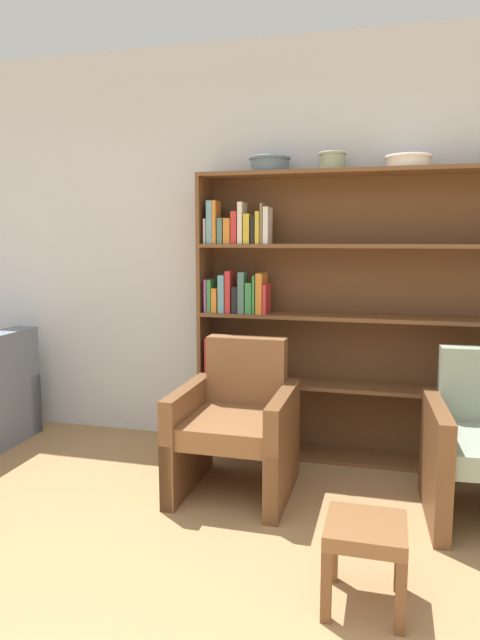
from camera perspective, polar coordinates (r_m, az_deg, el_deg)
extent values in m
cube|color=silver|center=(3.94, 4.03, 7.11)|extent=(12.00, 0.06, 2.75)
cube|color=brown|center=(3.91, -3.50, 0.61)|extent=(0.03, 0.30, 1.87)
cube|color=brown|center=(3.71, 12.89, 14.26)|extent=(2.13, 0.30, 0.02)
cube|color=brown|center=(3.96, 12.03, -13.27)|extent=(2.13, 0.30, 0.03)
cube|color=brown|center=(3.87, 12.54, 0.34)|extent=(2.13, 0.01, 1.87)
cube|color=black|center=(4.06, -2.88, -11.11)|extent=(0.03, 0.20, 0.16)
cube|color=orange|center=(4.01, -2.41, -10.64)|extent=(0.03, 0.15, 0.25)
cube|color=#7F6B4C|center=(4.03, -1.84, -11.05)|extent=(0.03, 0.19, 0.19)
cube|color=#388C47|center=(3.98, -1.47, -10.64)|extent=(0.03, 0.13, 0.27)
cube|color=gold|center=(3.99, -0.93, -11.35)|extent=(0.03, 0.14, 0.17)
cube|color=red|center=(3.99, -0.39, -11.20)|extent=(0.04, 0.15, 0.20)
cube|color=red|center=(4.00, 0.30, -11.31)|extent=(0.04, 0.19, 0.18)
cube|color=orange|center=(3.94, 0.64, -10.89)|extent=(0.02, 0.12, 0.27)
cube|color=#388C47|center=(3.95, 1.25, -11.17)|extent=(0.04, 0.15, 0.22)
cube|color=red|center=(3.94, 1.89, -11.06)|extent=(0.04, 0.15, 0.25)
cube|color=#669EB2|center=(3.94, 2.39, -10.84)|extent=(0.02, 0.16, 0.28)
cube|color=black|center=(3.92, 2.67, -11.22)|extent=(0.02, 0.13, 0.24)
cube|color=#B2A899|center=(3.95, 3.16, -11.52)|extent=(0.02, 0.18, 0.18)
cube|color=red|center=(3.92, 3.61, -11.40)|extent=(0.04, 0.14, 0.22)
cube|color=brown|center=(3.81, 12.24, -6.54)|extent=(2.13, 0.30, 0.03)
cube|color=red|center=(3.92, -3.05, -3.66)|extent=(0.02, 0.20, 0.28)
cube|color=#B2A899|center=(3.91, -2.54, -3.88)|extent=(0.04, 0.19, 0.25)
cube|color=#994C99|center=(3.89, -1.97, -4.02)|extent=(0.04, 0.17, 0.25)
cube|color=#669EB2|center=(3.87, -1.52, -3.94)|extent=(0.02, 0.15, 0.26)
cube|color=black|center=(3.85, -1.01, -4.20)|extent=(0.04, 0.13, 0.24)
cube|color=#334CB2|center=(3.87, -0.29, -4.36)|extent=(0.03, 0.18, 0.21)
cube|color=black|center=(3.85, 0.09, -4.10)|extent=(0.02, 0.17, 0.25)
cube|color=black|center=(3.83, 0.62, -4.30)|extent=(0.04, 0.15, 0.23)
cube|color=gold|center=(3.83, 1.26, -4.77)|extent=(0.03, 0.15, 0.17)
cube|color=orange|center=(3.80, 1.84, -4.36)|extent=(0.04, 0.12, 0.24)
cube|color=brown|center=(3.72, 12.45, 0.24)|extent=(2.13, 0.30, 0.02)
cube|color=#994C99|center=(3.83, -3.23, 2.48)|extent=(0.02, 0.14, 0.22)
cube|color=#388C47|center=(3.84, -2.76, 2.48)|extent=(0.03, 0.18, 0.22)
cube|color=orange|center=(3.81, -2.38, 2.02)|extent=(0.04, 0.13, 0.16)
cube|color=#669EB2|center=(3.81, -1.58, 2.68)|extent=(0.04, 0.18, 0.25)
cube|color=red|center=(3.78, -1.03, 2.84)|extent=(0.04, 0.13, 0.28)
cube|color=black|center=(3.77, -0.36, 2.06)|extent=(0.04, 0.12, 0.18)
cube|color=#4C756B|center=(3.75, 0.29, 2.77)|extent=(0.04, 0.12, 0.27)
cube|color=#388C47|center=(3.76, 1.08, 2.25)|extent=(0.04, 0.16, 0.20)
cube|color=#388C47|center=(3.77, 1.66, 2.61)|extent=(0.02, 0.20, 0.25)
cube|color=orange|center=(3.76, 2.18, 2.73)|extent=(0.04, 0.20, 0.26)
cube|color=red|center=(3.75, 2.70, 2.16)|extent=(0.02, 0.18, 0.19)
cube|color=brown|center=(3.69, 12.67, 7.24)|extent=(2.13, 0.30, 0.02)
cube|color=#B2A899|center=(3.81, -3.30, 8.84)|extent=(0.02, 0.13, 0.16)
cube|color=#669EB2|center=(3.81, -2.76, 9.71)|extent=(0.04, 0.17, 0.28)
cube|color=orange|center=(3.78, -2.37, 9.73)|extent=(0.02, 0.12, 0.28)
cube|color=#4C756B|center=(3.80, -1.71, 8.89)|extent=(0.03, 0.17, 0.16)
cube|color=orange|center=(3.77, -1.10, 8.88)|extent=(0.04, 0.14, 0.16)
cube|color=red|center=(3.78, -0.30, 9.21)|extent=(0.04, 0.19, 0.21)
cube|color=white|center=(3.75, 0.24, 9.66)|extent=(0.03, 0.15, 0.26)
cube|color=gold|center=(3.74, 0.87, 9.09)|extent=(0.04, 0.15, 0.19)
cube|color=black|center=(3.75, 1.54, 8.97)|extent=(0.02, 0.18, 0.17)
cube|color=gold|center=(3.72, 1.93, 9.21)|extent=(0.03, 0.14, 0.20)
cube|color=#7F6B4C|center=(3.74, 2.42, 9.58)|extent=(0.02, 0.20, 0.26)
cube|color=white|center=(3.71, 2.78, 9.42)|extent=(0.03, 0.15, 0.23)
cylinder|color=slate|center=(3.79, 2.99, 15.21)|extent=(0.25, 0.25, 0.09)
torus|color=slate|center=(3.80, 3.00, 15.83)|extent=(0.27, 0.27, 0.02)
cylinder|color=gray|center=(3.73, 9.22, 15.35)|extent=(0.16, 0.16, 0.11)
torus|color=gray|center=(3.74, 9.24, 16.09)|extent=(0.18, 0.18, 0.02)
cylinder|color=silver|center=(3.71, 16.47, 14.88)|extent=(0.26, 0.26, 0.07)
torus|color=silver|center=(3.72, 16.48, 15.34)|extent=(0.28, 0.28, 0.02)
cube|color=brown|center=(3.02, 3.26, -16.57)|extent=(0.07, 0.07, 0.36)
cube|color=brown|center=(3.17, -7.25, -15.36)|extent=(0.07, 0.07, 0.36)
cube|color=brown|center=(3.57, 5.31, -12.57)|extent=(0.07, 0.07, 0.36)
cube|color=brown|center=(3.70, -3.61, -11.79)|extent=(0.07, 0.07, 0.36)
cube|color=brown|center=(3.28, -0.56, -10.52)|extent=(0.48, 0.64, 0.12)
cube|color=brown|center=(3.47, 0.68, -5.24)|extent=(0.48, 0.12, 0.43)
cube|color=brown|center=(3.25, 4.31, -12.44)|extent=(0.08, 0.68, 0.60)
cube|color=brown|center=(3.39, -5.22, -11.57)|extent=(0.08, 0.68, 0.60)
cube|color=brown|center=(2.97, 19.53, -17.48)|extent=(0.07, 0.07, 0.36)
cube|color=brown|center=(3.53, 18.11, -13.24)|extent=(0.07, 0.07, 0.36)
cube|color=brown|center=(3.20, 18.94, -13.21)|extent=(0.12, 0.68, 0.60)
cube|color=brown|center=(2.63, 9.31, -21.63)|extent=(0.04, 0.04, 0.29)
cube|color=brown|center=(2.62, 15.68, -21.90)|extent=(0.04, 0.04, 0.29)
cube|color=brown|center=(2.40, 8.62, -24.81)|extent=(0.04, 0.04, 0.29)
cube|color=brown|center=(2.39, 15.78, -25.13)|extent=(0.04, 0.04, 0.29)
cube|color=brown|center=(2.42, 12.48, -19.82)|extent=(0.31, 0.31, 0.06)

